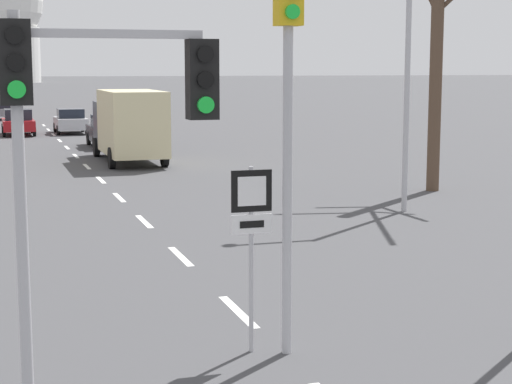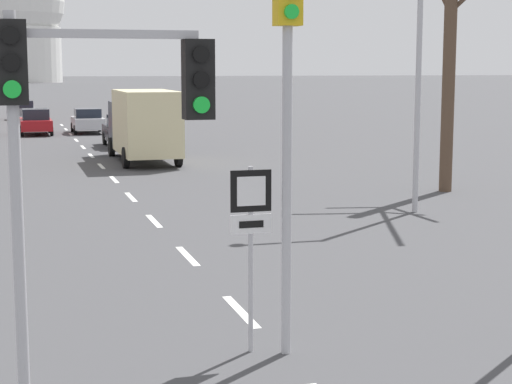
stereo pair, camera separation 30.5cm
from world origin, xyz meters
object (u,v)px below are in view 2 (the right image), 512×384
(traffic_signal_centre_tall, at_px, (287,78))
(sedan_far_left, at_px, (88,121))
(sedan_near_left, at_px, (36,122))
(delivery_truck, at_px, (143,123))
(sedan_near_right, at_px, (24,110))
(traffic_signal_near_left, at_px, (82,111))
(sedan_mid_centre, at_px, (122,131))
(route_sign_post, at_px, (251,226))
(street_lamp_right, at_px, (403,50))

(traffic_signal_centre_tall, bearing_deg, sedan_far_left, 88.63)
(sedan_near_left, relative_size, delivery_truck, 0.60)
(delivery_truck, bearing_deg, sedan_far_left, 92.88)
(traffic_signal_centre_tall, distance_m, sedan_near_right, 59.75)
(traffic_signal_near_left, distance_m, sedan_mid_centre, 35.10)
(route_sign_post, distance_m, delivery_truck, 25.85)
(traffic_signal_near_left, xyz_separation_m, route_sign_post, (2.45, 1.41, -1.74))
(traffic_signal_centre_tall, distance_m, sedan_mid_centre, 33.65)
(traffic_signal_centre_tall, distance_m, delivery_truck, 26.11)
(route_sign_post, relative_size, street_lamp_right, 0.37)
(traffic_signal_near_left, relative_size, sedan_near_right, 1.23)
(sedan_near_left, height_order, sedan_near_right, sedan_near_left)
(sedan_mid_centre, height_order, delivery_truck, delivery_truck)
(sedan_far_left, bearing_deg, sedan_mid_centre, -84.88)
(route_sign_post, bearing_deg, sedan_far_left, 87.99)
(traffic_signal_centre_tall, relative_size, sedan_near_left, 1.33)
(street_lamp_right, bearing_deg, sedan_far_left, 100.11)
(traffic_signal_near_left, relative_size, sedan_far_left, 1.21)
(sedan_near_left, bearing_deg, traffic_signal_centre_tall, -87.16)
(sedan_far_left, bearing_deg, traffic_signal_near_left, -95.08)
(sedan_near_right, bearing_deg, sedan_far_left, -77.54)
(traffic_signal_centre_tall, distance_m, sedan_near_left, 43.26)
(sedan_mid_centre, bearing_deg, sedan_near_right, 99.70)
(sedan_near_left, bearing_deg, sedan_mid_centre, -67.09)
(sedan_near_right, bearing_deg, traffic_signal_near_left, -90.36)
(sedan_mid_centre, bearing_deg, street_lamp_right, -77.75)
(traffic_signal_near_left, height_order, sedan_near_left, traffic_signal_near_left)
(traffic_signal_centre_tall, relative_size, sedan_far_left, 1.47)
(delivery_truck, bearing_deg, sedan_near_left, 103.32)
(sedan_far_left, xyz_separation_m, delivery_truck, (0.88, -17.48, 0.92))
(sedan_near_right, xyz_separation_m, sedan_far_left, (3.58, -16.19, 0.02))
(sedan_near_right, bearing_deg, route_sign_post, -88.01)
(traffic_signal_centre_tall, relative_size, delivery_truck, 0.80)
(sedan_near_right, relative_size, sedan_far_left, 0.99)
(street_lamp_right, xyz_separation_m, sedan_near_right, (-9.43, 48.99, -3.84))
(route_sign_post, height_order, sedan_near_left, route_sign_post)
(sedan_far_left, bearing_deg, traffic_signal_centre_tall, -91.37)
(sedan_near_right, height_order, sedan_far_left, sedan_far_left)
(traffic_signal_centre_tall, height_order, delivery_truck, traffic_signal_centre_tall)
(route_sign_post, bearing_deg, sedan_near_left, 92.23)
(traffic_signal_centre_tall, bearing_deg, sedan_near_right, 92.44)
(street_lamp_right, height_order, delivery_truck, street_lamp_right)
(sedan_near_left, xyz_separation_m, sedan_near_right, (-0.40, 16.52, -0.04))
(sedan_mid_centre, xyz_separation_m, sedan_far_left, (-0.89, 9.97, -0.06))
(street_lamp_right, distance_m, sedan_near_left, 33.92)
(sedan_far_left, bearing_deg, sedan_near_right, 102.46)
(street_lamp_right, distance_m, sedan_mid_centre, 23.66)
(sedan_far_left, relative_size, delivery_truck, 0.54)
(traffic_signal_near_left, xyz_separation_m, sedan_mid_centre, (4.86, 34.65, -2.77))
(delivery_truck, bearing_deg, traffic_signal_centre_tall, -94.24)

